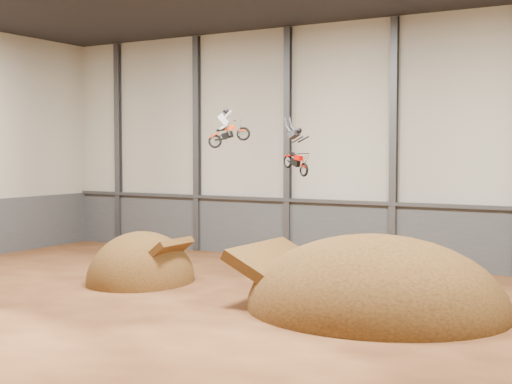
# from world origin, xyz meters

# --- Properties ---
(floor) EXTENTS (40.00, 40.00, 0.00)m
(floor) POSITION_xyz_m (0.00, 0.00, 0.00)
(floor) COLOR #4D2814
(floor) RESTS_ON ground
(back_wall) EXTENTS (40.00, 0.10, 14.00)m
(back_wall) POSITION_xyz_m (0.00, 15.00, 7.00)
(back_wall) COLOR beige
(back_wall) RESTS_ON ground
(lower_band_back) EXTENTS (39.80, 0.18, 3.50)m
(lower_band_back) POSITION_xyz_m (0.00, 14.90, 1.75)
(lower_band_back) COLOR #4A4D51
(lower_band_back) RESTS_ON ground
(steel_rail) EXTENTS (39.80, 0.35, 0.20)m
(steel_rail) POSITION_xyz_m (0.00, 14.75, 3.55)
(steel_rail) COLOR #47494F
(steel_rail) RESTS_ON lower_band_back
(steel_column_0) EXTENTS (0.40, 0.36, 13.90)m
(steel_column_0) POSITION_xyz_m (-16.67, 14.80, 7.00)
(steel_column_0) COLOR #47494F
(steel_column_0) RESTS_ON ground
(steel_column_1) EXTENTS (0.40, 0.36, 13.90)m
(steel_column_1) POSITION_xyz_m (-10.00, 14.80, 7.00)
(steel_column_1) COLOR #47494F
(steel_column_1) RESTS_ON ground
(steel_column_2) EXTENTS (0.40, 0.36, 13.90)m
(steel_column_2) POSITION_xyz_m (-3.33, 14.80, 7.00)
(steel_column_2) COLOR #47494F
(steel_column_2) RESTS_ON ground
(steel_column_3) EXTENTS (0.40, 0.36, 13.90)m
(steel_column_3) POSITION_xyz_m (3.33, 14.80, 7.00)
(steel_column_3) COLOR #47494F
(steel_column_3) RESTS_ON ground
(takeoff_ramp) EXTENTS (5.05, 5.83, 5.05)m
(takeoff_ramp) POSITION_xyz_m (-5.88, 3.96, 0.00)
(takeoff_ramp) COLOR #3C240F
(takeoff_ramp) RESTS_ON ground
(landing_ramp) EXTENTS (10.79, 9.55, 6.23)m
(landing_ramp) POSITION_xyz_m (6.45, 3.70, 0.00)
(landing_ramp) COLOR #3C240F
(landing_ramp) RESTS_ON ground
(fmx_rider_a) EXTENTS (2.53, 1.63, 2.28)m
(fmx_rider_a) POSITION_xyz_m (-1.19, 4.87, 7.74)
(fmx_rider_a) COLOR red
(fmx_rider_b) EXTENTS (3.05, 2.17, 2.83)m
(fmx_rider_b) POSITION_xyz_m (2.13, 4.96, 6.67)
(fmx_rider_b) COLOR #BC0600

